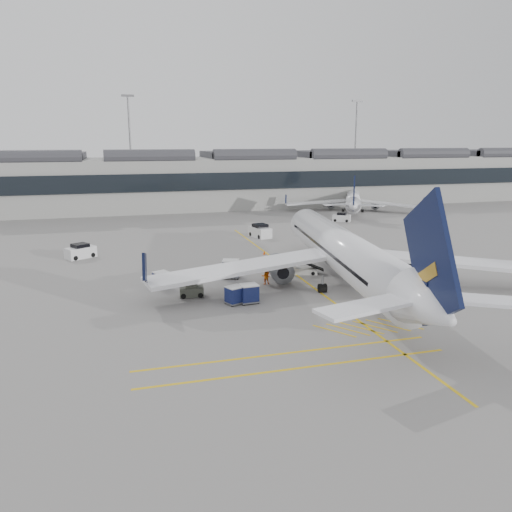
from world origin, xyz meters
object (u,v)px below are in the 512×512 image
object	(u,v)px
baggage_cart_a	(231,268)
ramp_agent_b	(265,276)
airliner_main	(345,253)
belt_loader	(300,269)
pushback_tug	(192,291)
ramp_agent_a	(268,270)

from	to	relation	value
baggage_cart_a	ramp_agent_b	size ratio (longest dim) A/B	1.33
baggage_cart_a	ramp_agent_b	xyz separation A→B (m)	(2.97, -3.40, -0.21)
airliner_main	baggage_cart_a	distance (m)	12.60
belt_loader	pushback_tug	bearing A→B (deg)	-139.66
baggage_cart_a	pushback_tug	bearing A→B (deg)	-114.54
baggage_cart_a	ramp_agent_a	xyz separation A→B (m)	(4.12, -0.74, -0.24)
airliner_main	ramp_agent_b	xyz separation A→B (m)	(-7.75, 2.77, -2.64)
ramp_agent_a	belt_loader	bearing A→B (deg)	-57.21
belt_loader	airliner_main	bearing A→B (deg)	-46.33
airliner_main	ramp_agent_a	distance (m)	8.95
baggage_cart_a	pushback_tug	size ratio (longest dim) A/B	0.97
belt_loader	ramp_agent_a	bearing A→B (deg)	-155.39
ramp_agent_a	ramp_agent_b	xyz separation A→B (m)	(-1.15, -2.66, 0.03)
baggage_cart_a	belt_loader	bearing A→B (deg)	16.19
ramp_agent_b	airliner_main	bearing A→B (deg)	161.43
belt_loader	pushback_tug	world-z (taller)	belt_loader
ramp_agent_b	baggage_cart_a	bearing A→B (deg)	-47.78
ramp_agent_b	pushback_tug	world-z (taller)	ramp_agent_b
belt_loader	baggage_cart_a	bearing A→B (deg)	-163.49
airliner_main	baggage_cart_a	world-z (taller)	airliner_main
ramp_agent_b	pushback_tug	size ratio (longest dim) A/B	0.73
ramp_agent_b	pushback_tug	distance (m)	8.44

